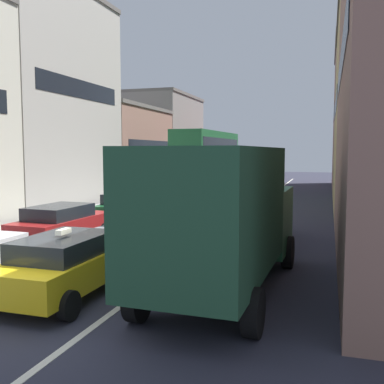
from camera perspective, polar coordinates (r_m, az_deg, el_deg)
name	(u,v)px	position (r m, az deg, el deg)	size (l,w,h in m)	color
ground_plane	(25,316)	(10.40, -20.74, -14.69)	(140.00, 140.00, 0.00)	#2F303E
sidewalk_left	(134,201)	(30.67, -7.54, -1.21)	(2.60, 64.00, 0.14)	#A3A3A3
lane_stripe_left	(203,205)	(28.95, 1.49, -1.67)	(0.16, 60.00, 0.01)	silver
lane_stripe_right	(255,207)	(28.22, 8.15, -1.90)	(0.16, 60.00, 0.01)	silver
building_row_left	(70,125)	(33.72, -15.42, 8.33)	(7.20, 43.90, 13.53)	beige
removalist_box_truck	(224,214)	(10.76, 4.12, -2.86)	(2.89, 7.77, 3.58)	#1E5933
taxi_centre_lane_front	(68,263)	(11.22, -15.70, -8.82)	(2.07, 4.30, 1.66)	yellow
sedan_centre_lane_second	(144,228)	(15.81, -6.18, -4.59)	(2.30, 4.41, 1.49)	gray
wagon_left_lane_second	(62,223)	(17.34, -16.43, -3.90)	(2.22, 4.38, 1.49)	#A51E1E
hatchback_centre_lane_third	(194,209)	(20.66, 0.31, -2.25)	(2.27, 4.40, 1.49)	#194C8C
sedan_left_lane_third	(127,207)	(21.87, -8.32, -1.88)	(2.23, 4.38, 1.49)	#19592D
coupe_centre_lane_fourth	(218,197)	(26.16, 3.43, -0.68)	(2.26, 4.40, 1.49)	#759EB7
sedan_right_lane_behind_truck	(252,219)	(17.81, 7.69, -3.50)	(2.15, 4.35, 1.49)	black
bus_mid_queue_primary	(207,160)	(35.82, 1.97, 4.18)	(3.11, 10.59, 5.06)	#1E6033
bus_far_queue_secondary	(240,167)	(48.93, 6.19, 3.18)	(2.82, 10.51, 2.90)	#B21919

